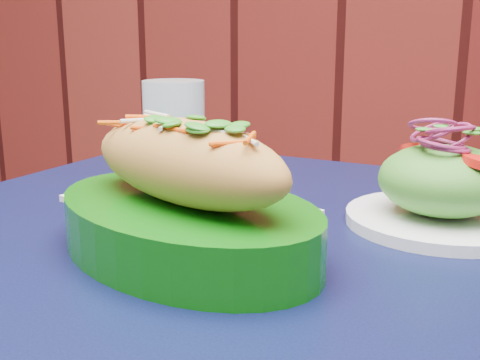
% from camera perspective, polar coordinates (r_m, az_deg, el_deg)
% --- Properties ---
extents(cafe_table, '(0.85, 0.85, 0.75)m').
position_cam_1_polar(cafe_table, '(0.60, 0.46, -13.92)').
color(cafe_table, black).
rests_on(cafe_table, ground).
extents(banh_mi_basket, '(0.33, 0.28, 0.13)m').
position_cam_1_polar(banh_mi_basket, '(0.53, -5.14, -1.88)').
color(banh_mi_basket, '#0A580A').
rests_on(banh_mi_basket, cafe_table).
extents(salad_plate, '(0.19, 0.19, 0.11)m').
position_cam_1_polar(salad_plate, '(0.65, 18.71, -0.67)').
color(salad_plate, white).
rests_on(salad_plate, cafe_table).
extents(water_glass, '(0.08, 0.08, 0.13)m').
position_cam_1_polar(water_glass, '(0.81, -6.24, 4.68)').
color(water_glass, silver).
rests_on(water_glass, cafe_table).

